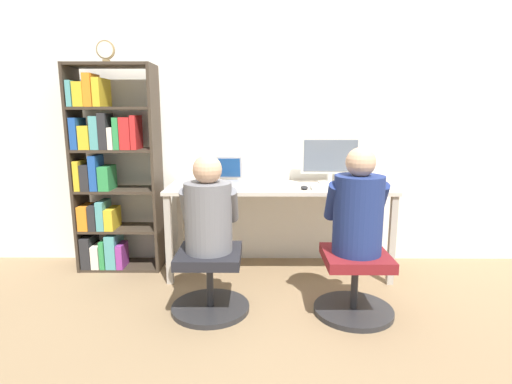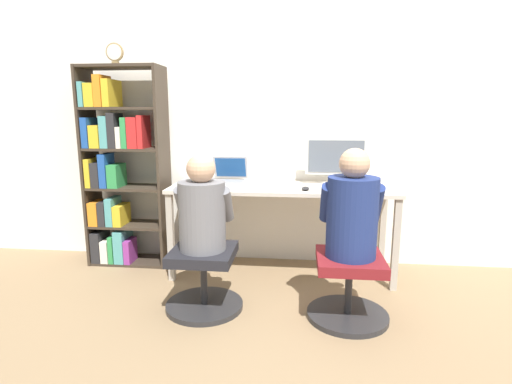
{
  "view_description": "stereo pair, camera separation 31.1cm",
  "coord_description": "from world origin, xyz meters",
  "px_view_note": "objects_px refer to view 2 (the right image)",
  "views": [
    {
      "loc": [
        -0.17,
        -2.99,
        1.35
      ],
      "look_at": [
        -0.19,
        0.07,
        0.75
      ],
      "focal_mm": 28.0,
      "sensor_mm": 36.0,
      "label": 1
    },
    {
      "loc": [
        0.14,
        -2.97,
        1.35
      ],
      "look_at": [
        -0.19,
        0.07,
        0.75
      ],
      "focal_mm": 28.0,
      "sensor_mm": 36.0,
      "label": 2
    }
  ],
  "objects_px": {
    "laptop": "(229,177)",
    "bookshelf": "(117,170)",
    "keyboard": "(341,190)",
    "desk_clock": "(115,53)",
    "office_chair_left": "(349,286)",
    "desktop_monitor": "(336,161)",
    "person_at_laptop": "(202,209)",
    "person_at_monitor": "(352,211)",
    "office_chair_right": "(204,277)"
  },
  "relations": [
    {
      "from": "office_chair_left",
      "to": "person_at_monitor",
      "type": "height_order",
      "value": "person_at_monitor"
    },
    {
      "from": "laptop",
      "to": "person_at_laptop",
      "type": "bearing_deg",
      "value": -92.44
    },
    {
      "from": "keyboard",
      "to": "desk_clock",
      "type": "bearing_deg",
      "value": 174.72
    },
    {
      "from": "keyboard",
      "to": "person_at_monitor",
      "type": "relative_size",
      "value": 0.63
    },
    {
      "from": "keyboard",
      "to": "office_chair_left",
      "type": "xyz_separation_m",
      "value": [
        0.01,
        -0.57,
        -0.54
      ]
    },
    {
      "from": "keyboard",
      "to": "person_at_monitor",
      "type": "bearing_deg",
      "value": -88.53
    },
    {
      "from": "desk_clock",
      "to": "person_at_laptop",
      "type": "bearing_deg",
      "value": -38.9
    },
    {
      "from": "keyboard",
      "to": "bookshelf",
      "type": "relative_size",
      "value": 0.26
    },
    {
      "from": "person_at_monitor",
      "to": "office_chair_right",
      "type": "bearing_deg",
      "value": 178.44
    },
    {
      "from": "laptop",
      "to": "office_chair_right",
      "type": "relative_size",
      "value": 0.6
    },
    {
      "from": "person_at_monitor",
      "to": "desk_clock",
      "type": "distance_m",
      "value": 2.29
    },
    {
      "from": "laptop",
      "to": "desk_clock",
      "type": "height_order",
      "value": "desk_clock"
    },
    {
      "from": "person_at_laptop",
      "to": "office_chair_right",
      "type": "bearing_deg",
      "value": -90.0
    },
    {
      "from": "laptop",
      "to": "keyboard",
      "type": "distance_m",
      "value": 0.99
    },
    {
      "from": "office_chair_left",
      "to": "person_at_laptop",
      "type": "height_order",
      "value": "person_at_laptop"
    },
    {
      "from": "person_at_laptop",
      "to": "bookshelf",
      "type": "bearing_deg",
      "value": 140.77
    },
    {
      "from": "desktop_monitor",
      "to": "desk_clock",
      "type": "bearing_deg",
      "value": -175.78
    },
    {
      "from": "office_chair_left",
      "to": "desk_clock",
      "type": "bearing_deg",
      "value": 158.31
    },
    {
      "from": "laptop",
      "to": "person_at_monitor",
      "type": "bearing_deg",
      "value": -42.22
    },
    {
      "from": "desktop_monitor",
      "to": "desk_clock",
      "type": "height_order",
      "value": "desk_clock"
    },
    {
      "from": "office_chair_left",
      "to": "bookshelf",
      "type": "height_order",
      "value": "bookshelf"
    },
    {
      "from": "person_at_monitor",
      "to": "bookshelf",
      "type": "xyz_separation_m",
      "value": [
        -1.95,
        0.81,
        0.12
      ]
    },
    {
      "from": "keyboard",
      "to": "office_chair_right",
      "type": "bearing_deg",
      "value": -151.14
    },
    {
      "from": "desktop_monitor",
      "to": "desk_clock",
      "type": "xyz_separation_m",
      "value": [
        -1.83,
        -0.13,
        0.88
      ]
    },
    {
      "from": "keyboard",
      "to": "bookshelf",
      "type": "distance_m",
      "value": 1.95
    },
    {
      "from": "office_chair_left",
      "to": "office_chair_right",
      "type": "relative_size",
      "value": 1.0
    },
    {
      "from": "desktop_monitor",
      "to": "person_at_monitor",
      "type": "xyz_separation_m",
      "value": [
        0.04,
        -0.87,
        -0.22
      ]
    },
    {
      "from": "person_at_laptop",
      "to": "bookshelf",
      "type": "height_order",
      "value": "bookshelf"
    },
    {
      "from": "desktop_monitor",
      "to": "person_at_laptop",
      "type": "bearing_deg",
      "value": -138.65
    },
    {
      "from": "laptop",
      "to": "office_chair_right",
      "type": "xyz_separation_m",
      "value": [
        -0.04,
        -0.84,
        -0.58
      ]
    },
    {
      "from": "office_chair_right",
      "to": "bookshelf",
      "type": "relative_size",
      "value": 0.31
    },
    {
      "from": "keyboard",
      "to": "office_chair_left",
      "type": "relative_size",
      "value": 0.82
    },
    {
      "from": "person_at_monitor",
      "to": "person_at_laptop",
      "type": "bearing_deg",
      "value": 178.17
    },
    {
      "from": "desktop_monitor",
      "to": "bookshelf",
      "type": "relative_size",
      "value": 0.29
    },
    {
      "from": "person_at_monitor",
      "to": "keyboard",
      "type": "bearing_deg",
      "value": 91.47
    },
    {
      "from": "laptop",
      "to": "bookshelf",
      "type": "bearing_deg",
      "value": -176.81
    },
    {
      "from": "keyboard",
      "to": "office_chair_right",
      "type": "relative_size",
      "value": 0.82
    },
    {
      "from": "desktop_monitor",
      "to": "person_at_laptop",
      "type": "distance_m",
      "value": 1.29
    },
    {
      "from": "bookshelf",
      "to": "laptop",
      "type": "bearing_deg",
      "value": 3.19
    },
    {
      "from": "keyboard",
      "to": "office_chair_left",
      "type": "bearing_deg",
      "value": -88.55
    },
    {
      "from": "desktop_monitor",
      "to": "laptop",
      "type": "xyz_separation_m",
      "value": [
        -0.92,
        -0.0,
        -0.16
      ]
    },
    {
      "from": "bookshelf",
      "to": "desk_clock",
      "type": "bearing_deg",
      "value": -42.56
    },
    {
      "from": "bookshelf",
      "to": "office_chair_right",
      "type": "bearing_deg",
      "value": -39.4
    },
    {
      "from": "person_at_monitor",
      "to": "office_chair_left",
      "type": "bearing_deg",
      "value": -90.0
    },
    {
      "from": "office_chair_left",
      "to": "bookshelf",
      "type": "distance_m",
      "value": 2.2
    },
    {
      "from": "person_at_monitor",
      "to": "bookshelf",
      "type": "distance_m",
      "value": 2.11
    },
    {
      "from": "keyboard",
      "to": "desk_clock",
      "type": "height_order",
      "value": "desk_clock"
    },
    {
      "from": "office_chair_left",
      "to": "keyboard",
      "type": "bearing_deg",
      "value": 91.45
    },
    {
      "from": "keyboard",
      "to": "laptop",
      "type": "bearing_deg",
      "value": 162.22
    },
    {
      "from": "desktop_monitor",
      "to": "keyboard",
      "type": "distance_m",
      "value": 0.36
    }
  ]
}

